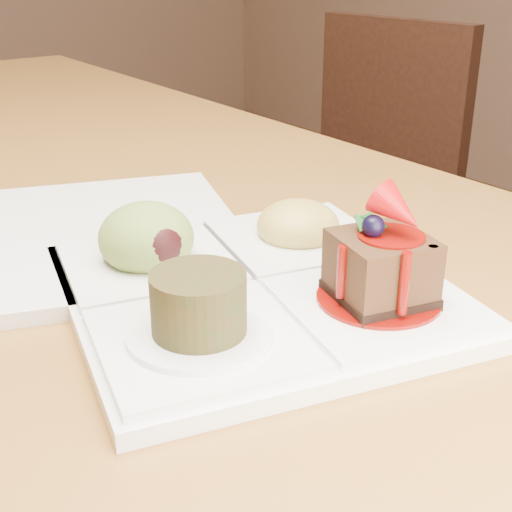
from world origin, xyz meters
TOP-DOWN VIEW (x-y plane):
  - chair_right at (0.92, 0.34)m, footprint 0.41×0.41m
  - sampler_plate at (0.14, -0.34)m, footprint 0.31×0.31m
  - second_plate at (0.09, -0.17)m, footprint 0.35×0.35m

SIDE VIEW (x-z plane):
  - chair_right at x=0.92m, z-range 0.06..0.90m
  - second_plate at x=0.09m, z-range 0.75..0.76m
  - sampler_plate at x=0.14m, z-range 0.72..0.82m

